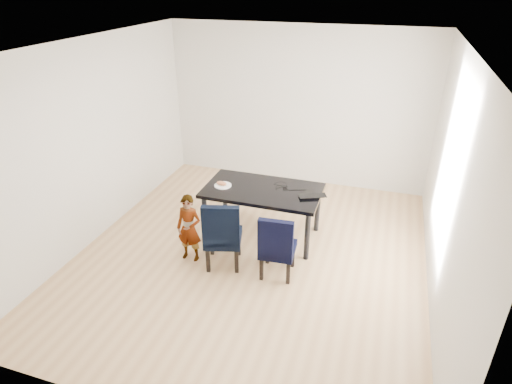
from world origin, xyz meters
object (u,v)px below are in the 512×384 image
(laptop, at_px, (312,194))
(dining_table, at_px, (262,213))
(plate, at_px, (223,185))
(chair_left, at_px, (223,232))
(child, at_px, (189,228))
(chair_right, at_px, (278,244))

(laptop, bearing_deg, dining_table, -21.39)
(plate, relative_size, laptop, 0.66)
(chair_left, relative_size, child, 1.02)
(laptop, bearing_deg, child, 7.80)
(dining_table, distance_m, chair_right, 0.90)
(chair_left, height_order, child, chair_left)
(dining_table, bearing_deg, laptop, 1.38)
(chair_left, height_order, plate, chair_left)
(child, xyz_separation_m, plate, (0.18, 0.74, 0.29))
(dining_table, relative_size, child, 1.72)
(chair_right, relative_size, plate, 3.64)
(dining_table, bearing_deg, chair_left, -109.64)
(chair_left, distance_m, laptop, 1.29)
(dining_table, bearing_deg, plate, -172.12)
(laptop, bearing_deg, chair_left, 17.19)
(dining_table, height_order, chair_left, chair_left)
(chair_left, xyz_separation_m, laptop, (0.96, 0.81, 0.29))
(chair_right, bearing_deg, laptop, 68.93)
(chair_right, height_order, child, child)
(chair_left, bearing_deg, chair_right, -14.79)
(child, bearing_deg, dining_table, 48.86)
(child, bearing_deg, laptop, 31.40)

